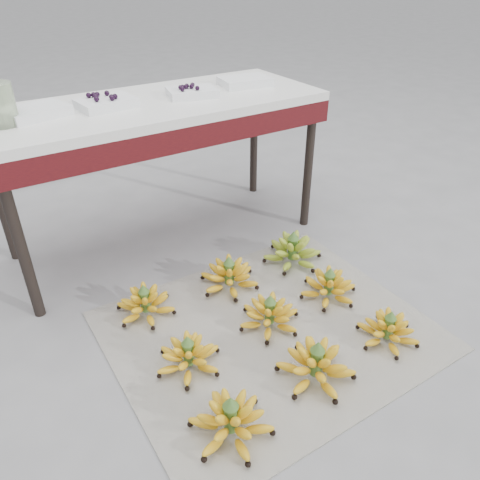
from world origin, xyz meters
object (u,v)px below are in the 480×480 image
bunch_back_center (229,276)px  newspaper_mat (269,331)px  bunch_front_right (388,330)px  tray_far_left (36,112)px  bunch_mid_left (189,356)px  bunch_mid_right (329,287)px  bunch_front_center (316,365)px  bunch_back_right (292,251)px  bunch_back_left (145,304)px  bunch_front_left (231,421)px  tray_right (192,92)px  tray_left (106,103)px  vendor_table (157,119)px  tray_far_right (245,81)px  bunch_mid_center (270,315)px

bunch_back_center → newspaper_mat: bearing=-86.0°
bunch_front_right → bunch_back_center: bearing=127.6°
newspaper_mat → tray_far_left: bearing=121.1°
bunch_mid_left → bunch_mid_right: size_ratio=0.91×
bunch_front_center → bunch_back_right: size_ratio=0.80×
bunch_back_left → bunch_mid_right: bearing=-34.9°
bunch_mid_left → bunch_back_center: (0.39, 0.34, 0.00)m
bunch_front_left → bunch_back_left: (0.00, 0.70, -0.00)m
bunch_front_center → tray_right: size_ratio=1.20×
bunch_front_left → tray_left: bearing=66.6°
bunch_back_center → tray_right: size_ratio=1.19×
bunch_back_right → bunch_front_center: bearing=-97.4°
bunch_front_right → vendor_table: 1.40m
vendor_table → tray_far_left: bearing=176.0°
bunch_front_right → tray_far_left: tray_far_left is taller
bunch_mid_left → tray_right: size_ratio=1.21×
bunch_mid_right → tray_far_right: 1.13m
bunch_front_left → vendor_table: size_ratio=0.22×
bunch_mid_right → vendor_table: bearing=90.5°
bunch_mid_left → tray_right: 1.23m
bunch_mid_center → tray_far_left: size_ratio=1.19×
bunch_back_center → tray_far_left: (-0.58, 0.58, 0.71)m
bunch_mid_left → tray_right: (0.51, 0.86, 0.72)m
bunch_back_center → tray_far_left: bearing=141.8°
tray_left → tray_right: 0.41m
bunch_back_left → bunch_back_center: bearing=-14.6°
bunch_mid_left → tray_far_right: size_ratio=1.13×
bunch_back_left → bunch_back_right: 0.78m
bunch_front_left → tray_right: size_ratio=1.36×
newspaper_mat → tray_left: tray_left is taller
bunch_back_left → tray_right: size_ratio=1.16×
bunch_back_center → bunch_mid_right: bearing=-35.4°
bunch_mid_right → tray_far_left: tray_far_left is taller
bunch_front_right → bunch_mid_right: size_ratio=0.82×
bunch_mid_center → bunch_mid_right: (0.34, 0.01, -0.00)m
bunch_mid_right → bunch_back_left: 0.81m
bunch_mid_left → bunch_mid_center: size_ratio=0.91×
newspaper_mat → bunch_front_center: bearing=-90.9°
bunch_mid_center → tray_right: bearing=58.1°
tray_right → newspaper_mat: bearing=-98.9°
bunch_front_center → vendor_table: vendor_table is taller
bunch_back_left → bunch_back_right: size_ratio=0.77×
bunch_mid_center → newspaper_mat: bearing=-148.9°
bunch_mid_right → bunch_back_right: 0.31m
bunch_back_right → bunch_mid_center: bearing=-114.8°
bunch_front_left → bunch_back_right: bunch_back_right is taller
bunch_mid_center → bunch_mid_right: same height
bunch_back_right → tray_right: bearing=140.7°
bunch_mid_left → vendor_table: vendor_table is taller
bunch_mid_right → tray_far_left: bearing=111.5°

